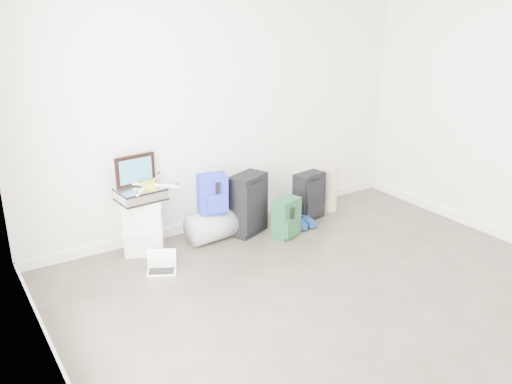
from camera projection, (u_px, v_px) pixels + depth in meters
ground at (386, 330)px, 4.15m from camera, size 5.00×5.00×0.00m
room_envelope at (405, 107)px, 3.58m from camera, size 4.52×5.02×2.71m
boxes_stack at (143, 226)px, 5.34m from camera, size 0.48×0.44×0.55m
briefcase at (141, 194)px, 5.22m from camera, size 0.46×0.35×0.13m
painting at (135, 170)px, 5.23m from camera, size 0.41×0.07×0.31m
drone at (149, 185)px, 5.22m from camera, size 0.46×0.46×0.05m
duffel_bag at (212, 226)px, 5.63m from camera, size 0.55×0.37×0.32m
blue_backpack at (213, 194)px, 5.49m from camera, size 0.32×0.27×0.41m
large_suitcase at (248, 204)px, 5.76m from camera, size 0.48×0.41×0.65m
green_backpack at (287, 219)px, 5.72m from camera, size 0.34×0.29×0.42m
carry_on at (309, 196)px, 6.15m from camera, size 0.37×0.27×0.54m
shoes at (304, 223)px, 6.00m from camera, size 0.25×0.26×0.08m
rolled_rug at (330, 189)px, 6.40m from camera, size 0.17×0.17×0.53m
laptop at (162, 266)px, 5.04m from camera, size 0.32×0.29×0.19m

